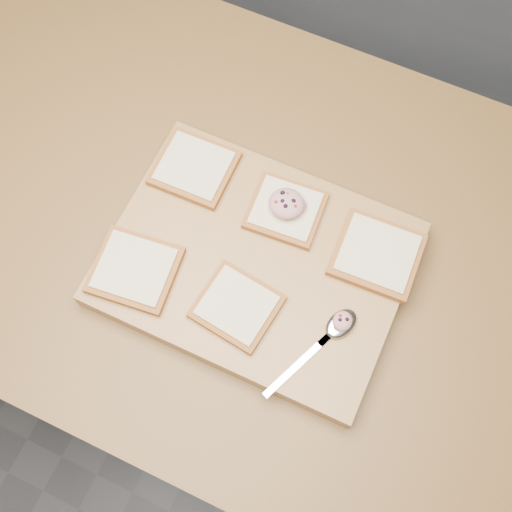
{
  "coord_description": "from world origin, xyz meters",
  "views": [
    {
      "loc": [
        -0.02,
        -0.38,
        1.85
      ],
      "look_at": [
        -0.16,
        -0.06,
        0.95
      ],
      "focal_mm": 45.0,
      "sensor_mm": 36.0,
      "label": 1
    }
  ],
  "objects_px": {
    "cutting_board": "(256,264)",
    "tuna_salad_dollop": "(287,204)",
    "bread_far_center": "(286,210)",
    "spoon": "(335,330)"
  },
  "relations": [
    {
      "from": "cutting_board",
      "to": "spoon",
      "type": "bearing_deg",
      "value": -19.34
    },
    {
      "from": "cutting_board",
      "to": "bread_far_center",
      "type": "distance_m",
      "value": 0.1
    },
    {
      "from": "bread_far_center",
      "to": "spoon",
      "type": "distance_m",
      "value": 0.2
    },
    {
      "from": "bread_far_center",
      "to": "spoon",
      "type": "bearing_deg",
      "value": -45.55
    },
    {
      "from": "cutting_board",
      "to": "tuna_salad_dollop",
      "type": "height_order",
      "value": "tuna_salad_dollop"
    },
    {
      "from": "cutting_board",
      "to": "bread_far_center",
      "type": "xyz_separation_m",
      "value": [
        0.01,
        0.09,
        0.03
      ]
    },
    {
      "from": "bread_far_center",
      "to": "tuna_salad_dollop",
      "type": "distance_m",
      "value": 0.02
    },
    {
      "from": "spoon",
      "to": "cutting_board",
      "type": "bearing_deg",
      "value": 160.66
    },
    {
      "from": "cutting_board",
      "to": "tuna_salad_dollop",
      "type": "xyz_separation_m",
      "value": [
        0.01,
        0.09,
        0.05
      ]
    },
    {
      "from": "tuna_salad_dollop",
      "to": "spoon",
      "type": "distance_m",
      "value": 0.2
    }
  ]
}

